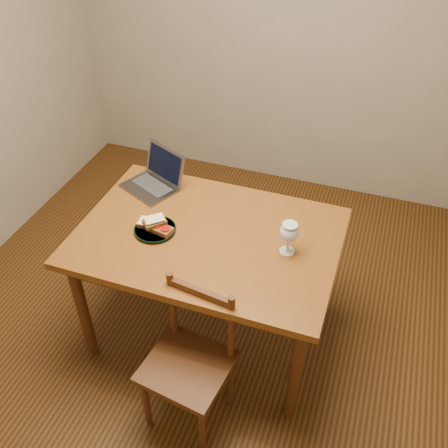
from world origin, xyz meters
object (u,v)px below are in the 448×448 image
(table, at_px, (208,247))
(plate, at_px, (155,230))
(chair, at_px, (189,357))
(milk_glass, at_px, (288,238))
(laptop, at_px, (156,176))

(table, distance_m, plate, 0.28)
(chair, bearing_deg, milk_glass, 67.25)
(laptop, bearing_deg, chair, -32.73)
(chair, xyz_separation_m, laptop, (-0.52, 0.82, 0.36))
(milk_glass, distance_m, laptop, 0.88)
(chair, xyz_separation_m, plate, (-0.36, 0.45, 0.31))
(plate, relative_size, laptop, 0.57)
(chair, relative_size, milk_glass, 2.46)
(plate, relative_size, milk_glass, 1.22)
(chair, relative_size, plate, 2.01)
(plate, bearing_deg, milk_glass, 6.26)
(table, relative_size, laptop, 3.50)
(table, bearing_deg, laptop, 144.09)
(table, relative_size, milk_glass, 7.50)
(table, height_order, milk_glass, milk_glass)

